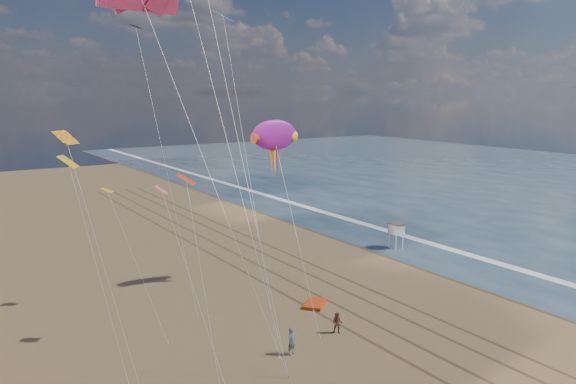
# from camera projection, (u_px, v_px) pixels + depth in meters

# --- Properties ---
(wet_sand) EXTENTS (260.00, 260.00, 0.00)m
(wet_sand) POSITION_uv_depth(u_px,v_px,m) (358.00, 233.00, 73.18)
(wet_sand) COLOR #42301E
(wet_sand) RESTS_ON ground
(foam) EXTENTS (260.00, 260.00, 0.00)m
(foam) POSITION_uv_depth(u_px,v_px,m) (382.00, 229.00, 75.43)
(foam) COLOR white
(foam) RESTS_ON ground
(tracks) EXTENTS (7.68, 120.00, 0.01)m
(tracks) POSITION_uv_depth(u_px,v_px,m) (296.00, 276.00, 56.08)
(tracks) COLOR brown
(tracks) RESTS_ON ground
(lifeguard_stand) EXTENTS (1.66, 1.66, 2.99)m
(lifeguard_stand) POSITION_uv_depth(u_px,v_px,m) (396.00, 229.00, 65.93)
(lifeguard_stand) COLOR silver
(lifeguard_stand) RESTS_ON ground
(grounded_kite) EXTENTS (2.95, 2.82, 0.29)m
(grounded_kite) POSITION_uv_depth(u_px,v_px,m) (315.00, 304.00, 48.35)
(grounded_kite) COLOR #E24013
(grounded_kite) RESTS_ON ground
(show_kite) EXTENTS (4.63, 6.84, 18.68)m
(show_kite) POSITION_uv_depth(u_px,v_px,m) (274.00, 135.00, 51.86)
(show_kite) COLOR #AB1AA6
(show_kite) RESTS_ON ground
(kite_flyer_a) EXTENTS (0.84, 0.69, 1.97)m
(kite_flyer_a) POSITION_uv_depth(u_px,v_px,m) (292.00, 341.00, 39.13)
(kite_flyer_a) COLOR slate
(kite_flyer_a) RESTS_ON ground
(kite_flyer_b) EXTENTS (1.02, 1.04, 1.68)m
(kite_flyer_b) POSITION_uv_depth(u_px,v_px,m) (337.00, 323.00, 42.59)
(kite_flyer_b) COLOR brown
(kite_flyer_b) RESTS_ON ground
(small_kites) EXTENTS (13.41, 20.94, 14.08)m
(small_kites) POSITION_uv_depth(u_px,v_px,m) (134.00, 114.00, 39.57)
(small_kites) COLOR #237FBB
(small_kites) RESTS_ON ground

